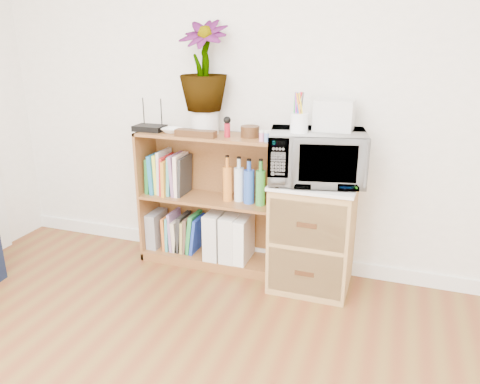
% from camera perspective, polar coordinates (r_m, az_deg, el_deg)
% --- Properties ---
extents(skirting_board, '(4.00, 0.02, 0.10)m').
position_cam_1_polar(skirting_board, '(3.47, 2.73, -7.62)').
color(skirting_board, white).
rests_on(skirting_board, ground).
extents(bookshelf, '(1.00, 0.30, 0.95)m').
position_cam_1_polar(bookshelf, '(3.29, -3.71, -1.09)').
color(bookshelf, brown).
rests_on(bookshelf, ground).
extents(wicker_unit, '(0.50, 0.45, 0.70)m').
position_cam_1_polar(wicker_unit, '(3.07, 8.84, -5.28)').
color(wicker_unit, '#9E7542').
rests_on(wicker_unit, ground).
extents(microwave, '(0.64, 0.50, 0.32)m').
position_cam_1_polar(microwave, '(2.89, 9.32, 4.26)').
color(microwave, white).
rests_on(microwave, wicker_unit).
extents(pen_cup, '(0.10, 0.10, 0.11)m').
position_cam_1_polar(pen_cup, '(2.79, 7.22, 8.36)').
color(pen_cup, white).
rests_on(pen_cup, microwave).
extents(small_appliance, '(0.23, 0.19, 0.18)m').
position_cam_1_polar(small_appliance, '(2.90, 11.41, 9.19)').
color(small_appliance, silver).
rests_on(small_appliance, microwave).
extents(router, '(0.21, 0.14, 0.04)m').
position_cam_1_polar(router, '(3.34, -10.95, 7.66)').
color(router, black).
rests_on(router, bookshelf).
extents(white_bowl, '(0.13, 0.13, 0.03)m').
position_cam_1_polar(white_bowl, '(3.24, -8.34, 7.45)').
color(white_bowl, white).
rests_on(white_bowl, bookshelf).
extents(plant_pot, '(0.18, 0.18, 0.16)m').
position_cam_1_polar(plant_pot, '(3.18, -4.31, 8.51)').
color(plant_pot, silver).
rests_on(plant_pot, bookshelf).
extents(potted_plant, '(0.32, 0.32, 0.57)m').
position_cam_1_polar(potted_plant, '(3.14, -4.47, 15.07)').
color(potted_plant, '#3F752F').
rests_on(potted_plant, plant_pot).
extents(trinket_box, '(0.28, 0.07, 0.04)m').
position_cam_1_polar(trinket_box, '(3.09, -5.42, 7.12)').
color(trinket_box, '#3A200F').
rests_on(trinket_box, bookshelf).
extents(kokeshi_doll, '(0.04, 0.04, 0.09)m').
position_cam_1_polar(kokeshi_doll, '(3.06, -1.57, 7.53)').
color(kokeshi_doll, maroon).
rests_on(kokeshi_doll, bookshelf).
extents(wooden_bowl, '(0.12, 0.12, 0.07)m').
position_cam_1_polar(wooden_bowl, '(3.07, 1.23, 7.38)').
color(wooden_bowl, '#381F0F').
rests_on(wooden_bowl, bookshelf).
extents(paint_jars, '(0.10, 0.04, 0.05)m').
position_cam_1_polar(paint_jars, '(2.93, 3.26, 6.62)').
color(paint_jars, pink).
rests_on(paint_jars, bookshelf).
extents(file_box, '(0.08, 0.21, 0.27)m').
position_cam_1_polar(file_box, '(3.58, -10.10, -4.40)').
color(file_box, gray).
rests_on(file_box, bookshelf).
extents(magazine_holder_left, '(0.11, 0.27, 0.33)m').
position_cam_1_polar(magazine_holder_left, '(3.36, -2.92, -5.07)').
color(magazine_holder_left, silver).
rests_on(magazine_holder_left, bookshelf).
extents(magazine_holder_mid, '(0.11, 0.27, 0.33)m').
position_cam_1_polar(magazine_holder_mid, '(3.32, -1.01, -5.36)').
color(magazine_holder_mid, silver).
rests_on(magazine_holder_mid, bookshelf).
extents(magazine_holder_right, '(0.10, 0.26, 0.32)m').
position_cam_1_polar(magazine_holder_right, '(3.29, 0.31, -5.63)').
color(magazine_holder_right, white).
rests_on(magazine_holder_right, bookshelf).
extents(cookbooks, '(0.29, 0.20, 0.31)m').
position_cam_1_polar(cookbooks, '(3.38, -8.79, 2.17)').
color(cookbooks, '#1D6E2C').
rests_on(cookbooks, bookshelf).
extents(liquor_bottles, '(0.45, 0.07, 0.32)m').
position_cam_1_polar(liquor_bottles, '(3.13, 1.86, 1.29)').
color(liquor_bottles, orange).
rests_on(liquor_bottles, bookshelf).
extents(lower_books, '(0.28, 0.19, 0.29)m').
position_cam_1_polar(lower_books, '(3.48, -6.95, -4.91)').
color(lower_books, orange).
rests_on(lower_books, bookshelf).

